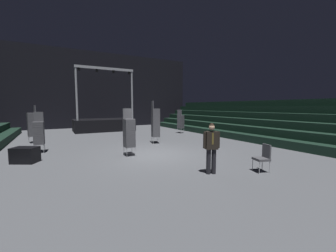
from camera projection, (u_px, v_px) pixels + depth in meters
The scene contains 13 objects.
ground_plane at pixel (155, 156), 9.81m from camera, with size 22.00×30.00×0.10m, color #515459.
arena_end_wall at pixel (95, 90), 22.54m from camera, with size 22.00×0.30×8.00m, color black.
bleacher_bank_right at pixel (262, 119), 14.73m from camera, with size 4.50×24.00×2.70m.
stage_riser at pixel (104, 124), 19.36m from camera, with size 5.18×2.82×5.55m.
man_with_tie at pixel (211, 146), 6.91m from camera, with size 0.56×0.36×1.68m.
chair_stack_front_left at pixel (181, 121), 17.65m from camera, with size 0.58×0.58×1.96m.
chair_stack_front_right at pixel (129, 132), 9.46m from camera, with size 0.46×0.46×2.14m.
chair_stack_mid_left at pixel (32, 124), 12.83m from camera, with size 0.52×0.52×2.31m.
chair_stack_mid_right at pixel (39, 132), 10.10m from camera, with size 0.48×0.48×1.96m.
chair_stack_mid_centre at pixel (155, 122), 12.66m from camera, with size 0.51×0.51×2.56m.
chair_stack_rear_left at pixel (128, 128), 13.33m from camera, with size 0.45×0.45×1.79m.
equipment_road_case at pixel (25, 155), 8.35m from camera, with size 0.90×0.60×0.62m, color black.
loose_chair_near_man at pixel (263, 156), 7.17m from camera, with size 0.55×0.55×0.95m.
Camera 1 is at (-4.10, -8.75, 2.22)m, focal length 22.56 mm.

